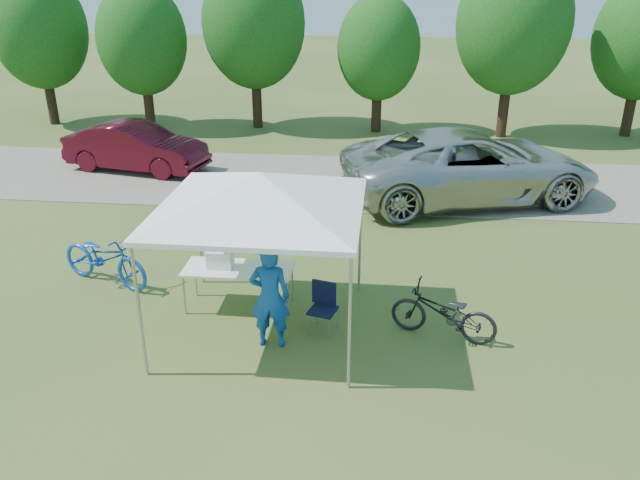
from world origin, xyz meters
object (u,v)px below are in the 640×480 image
object	(u,v)px
cooler	(220,259)
bike_dark	(443,313)
bike_blue	(105,258)
sedan	(136,147)
folding_table	(238,270)
minivan	(470,165)
cyclist	(270,297)
folding_chair	(323,303)

from	to	relation	value
cooler	bike_dark	distance (m)	3.90
bike_blue	sedan	distance (m)	7.46
sedan	bike_dark	bearing A→B (deg)	-123.69
folding_table	minivan	size ratio (longest dim) A/B	0.29
folding_table	bike_blue	distance (m)	2.82
bike_blue	bike_dark	bearing A→B (deg)	-79.88
minivan	sedan	size ratio (longest dim) A/B	1.54
bike_dark	minivan	bearing A→B (deg)	-173.57
folding_table	sedan	xyz separation A→B (m)	(-4.88, 7.79, -0.02)
cooler	bike_dark	world-z (taller)	cooler
cyclist	bike_blue	bearing A→B (deg)	-28.66
cooler	bike_dark	bearing A→B (deg)	-9.18
cyclist	minivan	bearing A→B (deg)	-119.81
bike_dark	minivan	world-z (taller)	minivan
folding_chair	cooler	xyz separation A→B (m)	(-1.86, 0.54, 0.46)
folding_table	bike_blue	size ratio (longest dim) A/B	0.93
cooler	sedan	xyz separation A→B (m)	(-4.57, 7.79, -0.23)
bike_dark	minivan	xyz separation A→B (m)	(1.13, 6.82, 0.47)
cooler	sedan	world-z (taller)	sedan
folding_chair	cooler	bearing A→B (deg)	179.44
cyclist	cooler	bearing A→B (deg)	-48.01
cooler	bike_blue	size ratio (longest dim) A/B	0.22
folding_table	cooler	distance (m)	0.37
folding_table	folding_chair	xyz separation A→B (m)	(1.55, -0.54, -0.25)
cooler	sedan	distance (m)	9.04
folding_table	bike_dark	world-z (taller)	bike_dark
folding_chair	bike_dark	size ratio (longest dim) A/B	0.48
folding_chair	sedan	xyz separation A→B (m)	(-6.43, 8.33, 0.23)
cyclist	bike_dark	xyz separation A→B (m)	(2.74, 0.50, -0.41)
bike_blue	bike_dark	size ratio (longest dim) A/B	1.18
bike_blue	cyclist	bearing A→B (deg)	-95.15
cooler	minivan	xyz separation A→B (m)	(4.95, 6.21, -0.02)
cooler	bike_dark	xyz separation A→B (m)	(3.82, -0.62, -0.49)
folding_chair	bike_dark	bearing A→B (deg)	13.66
bike_blue	minivan	xyz separation A→B (m)	(7.38, 5.56, 0.39)
folding_table	cyclist	xyz separation A→B (m)	(0.77, -1.12, 0.13)
cooler	bike_blue	distance (m)	2.55
folding_chair	minivan	size ratio (longest dim) A/B	0.13
folding_chair	bike_blue	world-z (taller)	bike_blue
folding_chair	cyclist	size ratio (longest dim) A/B	0.48
folding_chair	minivan	bearing A→B (deg)	81.19
cooler	cyclist	size ratio (longest dim) A/B	0.26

